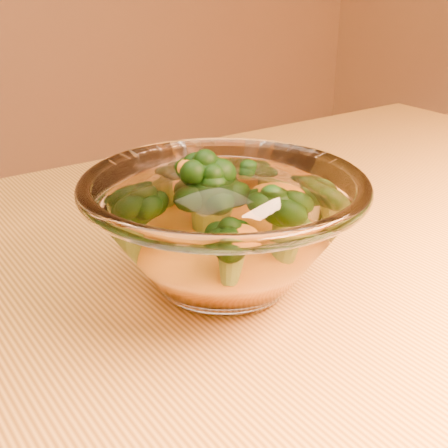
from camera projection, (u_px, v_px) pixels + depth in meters
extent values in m
cube|color=gold|center=(294.00, 285.00, 0.59)|extent=(1.20, 0.80, 0.04)
cylinder|color=brown|center=(380.00, 303.00, 1.28)|extent=(0.06, 0.06, 0.71)
ellipsoid|color=white|center=(224.00, 278.00, 0.54)|extent=(0.11, 0.11, 0.02)
torus|color=white|center=(224.00, 184.00, 0.51)|extent=(0.24, 0.24, 0.01)
ellipsoid|color=orange|center=(224.00, 253.00, 0.53)|extent=(0.13, 0.13, 0.04)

